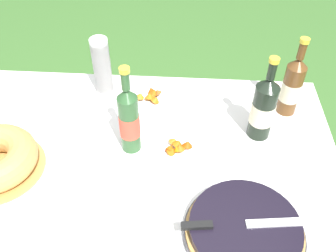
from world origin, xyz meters
TOP-DOWN VIEW (x-y plane):
  - garden_table at (0.00, 0.00)m, footprint 1.75×1.08m
  - tablecloth at (0.00, 0.00)m, footprint 1.76×1.09m
  - berry_tart at (0.51, -0.23)m, footprint 0.35×0.35m
  - serving_knife at (0.48, -0.23)m, footprint 0.38×0.07m
  - cup_stack at (-0.02, 0.42)m, footprint 0.07×0.07m
  - cider_bottle_green at (0.14, 0.11)m, footprint 0.07×0.07m
  - cider_bottle_amber at (0.73, 0.35)m, footprint 0.08×0.08m
  - juice_bottle_red at (0.60, 0.21)m, footprint 0.09×0.09m
  - snack_plate_near at (0.30, 0.09)m, footprint 0.20×0.20m
  - snack_plate_left at (0.17, 0.38)m, footprint 0.19×0.19m

SIDE VIEW (x-z plane):
  - garden_table at x=0.00m, z-range 0.30..1.01m
  - tablecloth at x=0.00m, z-range 0.65..0.75m
  - snack_plate_near at x=0.30m, z-range 0.70..0.76m
  - snack_plate_left at x=0.17m, z-range 0.70..0.76m
  - berry_tart at x=0.51m, z-range 0.72..0.77m
  - serving_knife at x=0.48m, z-range 0.77..0.79m
  - cider_bottle_amber at x=0.73m, z-range 0.68..1.00m
  - juice_bottle_red at x=0.60m, z-range 0.68..1.01m
  - cup_stack at x=-0.02m, z-range 0.72..0.97m
  - cider_bottle_green at x=0.14m, z-range 0.68..1.02m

